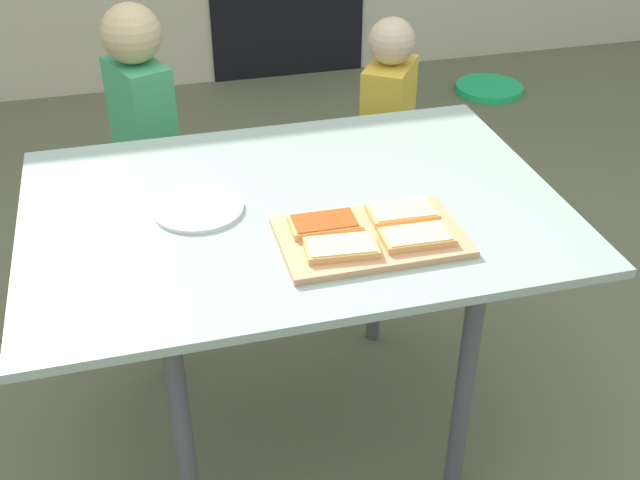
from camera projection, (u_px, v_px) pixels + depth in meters
ground_plane at (298, 427)px, 2.34m from camera, size 16.00×16.00×0.00m
dining_table at (294, 234)px, 1.96m from camera, size 1.30×0.91×0.78m
cutting_board at (371, 237)px, 1.77m from camera, size 0.42×0.26×0.02m
pizza_slice_near_right at (417, 237)px, 1.74m from camera, size 0.16×0.10×0.02m
pizza_slice_far_left at (324, 223)px, 1.79m from camera, size 0.16×0.09×0.02m
pizza_slice_far_right at (402, 212)px, 1.83m from camera, size 0.16×0.10×0.02m
pizza_slice_near_left at (341, 247)px, 1.71m from camera, size 0.17×0.10×0.02m
plate_white_left at (198, 209)px, 1.89m from camera, size 0.22×0.22×0.01m
child_left at (144, 133)px, 2.59m from camera, size 0.22×0.27×1.06m
child_right at (387, 135)px, 2.77m from camera, size 0.25×0.28×0.96m
garden_hose_coil at (489, 89)px, 4.48m from camera, size 0.38×0.38×0.04m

